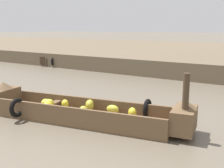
% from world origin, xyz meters
% --- Properties ---
extents(ground_plane, '(300.00, 300.00, 0.00)m').
position_xyz_m(ground_plane, '(0.00, 10.00, 0.00)').
color(ground_plane, '#665B4C').
extents(banana_boat, '(5.79, 2.34, 0.85)m').
position_xyz_m(banana_boat, '(0.03, 5.65, 0.28)').
color(banana_boat, brown).
rests_on(banana_boat, ground).
extents(cargo_boat_upstream, '(4.27, 2.39, 0.81)m').
position_xyz_m(cargo_boat_upstream, '(-7.24, 13.61, 0.30)').
color(cargo_boat_upstream, '#3D2D21').
rests_on(cargo_boat_upstream, ground).
extents(mooring_post, '(0.14, 0.14, 1.47)m').
position_xyz_m(mooring_post, '(2.69, 5.97, 0.74)').
color(mooring_post, '#423323').
rests_on(mooring_post, ground).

